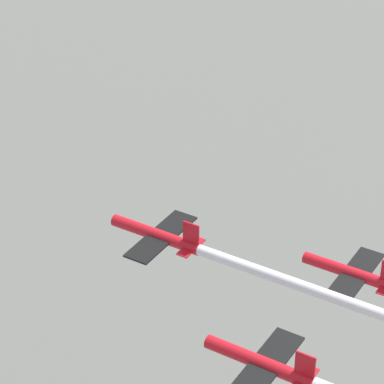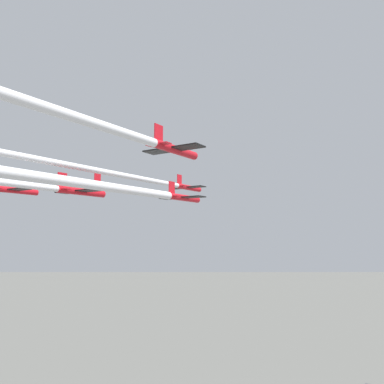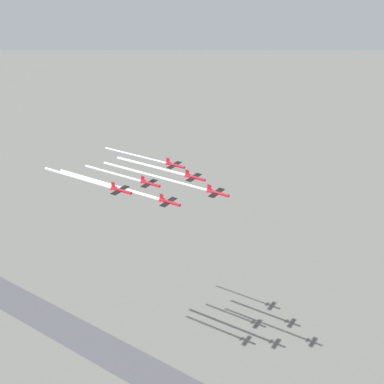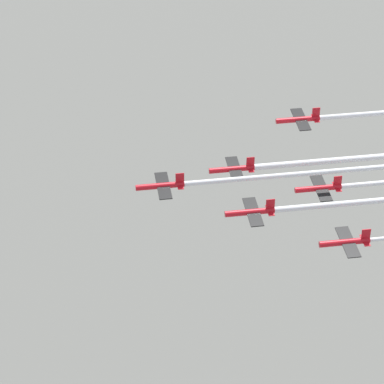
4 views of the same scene
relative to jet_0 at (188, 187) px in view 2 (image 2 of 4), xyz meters
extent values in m
cylinder|color=red|center=(0.37, 0.08, -0.05)|extent=(9.38, 3.13, 1.14)
cube|color=black|center=(-0.24, -0.05, -0.05)|extent=(4.31, 9.06, 0.19)
cube|color=red|center=(-3.39, -0.75, 1.38)|extent=(1.66, 0.50, 2.29)
cube|color=red|center=(-3.39, -0.75, -0.05)|extent=(1.83, 3.49, 0.12)
cylinder|color=red|center=(-16.97, 5.73, -1.03)|extent=(9.38, 3.13, 1.14)
cube|color=black|center=(-17.58, 5.60, -1.03)|extent=(4.31, 9.06, 0.19)
cube|color=red|center=(-20.73, 4.91, 0.40)|extent=(1.66, 0.50, 2.29)
cube|color=red|center=(-20.73, 4.91, -1.03)|extent=(1.83, 3.49, 0.12)
cylinder|color=red|center=(-13.00, -12.33, -4.15)|extent=(9.38, 3.13, 1.14)
cube|color=black|center=(-13.61, -12.46, -4.15)|extent=(4.31, 9.06, 0.19)
cube|color=red|center=(-16.75, -13.15, -2.72)|extent=(1.66, 0.50, 2.29)
cube|color=red|center=(-16.75, -13.15, -4.15)|extent=(1.83, 3.49, 0.12)
cylinder|color=red|center=(-34.31, 11.38, -2.56)|extent=(9.38, 3.13, 1.14)
cube|color=black|center=(-34.92, 11.25, -2.56)|extent=(4.31, 9.06, 0.19)
cylinder|color=red|center=(-30.33, -6.67, -3.94)|extent=(9.38, 3.13, 1.14)
cube|color=black|center=(-30.94, -6.81, -3.94)|extent=(4.31, 9.06, 0.19)
cube|color=red|center=(-34.09, -7.50, -2.51)|extent=(1.66, 0.50, 2.29)
cube|color=red|center=(-34.09, -7.50, -3.94)|extent=(1.83, 3.49, 0.12)
cylinder|color=red|center=(-26.36, -24.73, 0.64)|extent=(9.38, 3.13, 1.14)
cube|color=black|center=(-26.97, -24.87, 0.64)|extent=(4.31, 9.06, 0.19)
cube|color=red|center=(-30.11, -25.56, 2.06)|extent=(1.66, 0.50, 2.29)
cube|color=red|center=(-30.11, -25.56, 0.64)|extent=(1.83, 3.49, 0.12)
cylinder|color=white|center=(-28.95, -6.37, -0.05)|extent=(49.72, 11.87, 1.00)
cylinder|color=white|center=(-38.74, 0.94, -1.03)|extent=(34.65, 8.67, 1.13)
cylinder|color=white|center=(-42.73, -18.87, -4.15)|extent=(50.61, 12.34, 1.29)
cylinder|color=white|center=(-47.96, -29.49, 0.64)|extent=(34.30, 8.55, 1.07)
camera|label=1|loc=(-49.95, 47.60, 47.48)|focal=85.00mm
camera|label=2|loc=(-59.85, -61.46, -10.62)|focal=35.00mm
camera|label=3|loc=(118.65, -135.93, 88.79)|focal=50.00mm
camera|label=4|loc=(-16.06, 139.38, 102.70)|focal=85.00mm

